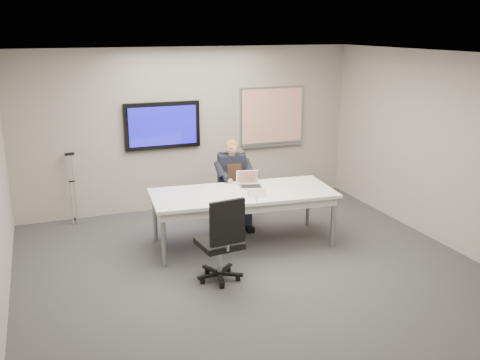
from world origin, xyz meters
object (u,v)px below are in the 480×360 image
object	(u,v)px
office_chair_near	(221,255)
laptop	(249,182)
seated_person	(236,192)
conference_table	(243,198)
office_chair_far	(231,200)

from	to	relation	value
office_chair_near	laptop	world-z (taller)	office_chair_near
laptop	office_chair_near	bearing A→B (deg)	-108.87
seated_person	laptop	world-z (taller)	seated_person
conference_table	laptop	distance (m)	0.34
seated_person	office_chair_near	bearing A→B (deg)	-108.33
conference_table	office_chair_far	size ratio (longest dim) A/B	2.45
office_chair_far	office_chair_near	xyz separation A→B (m)	(-0.89, -2.06, 0.01)
office_chair_far	seated_person	world-z (taller)	seated_person
conference_table	office_chair_near	world-z (taller)	office_chair_near
laptop	conference_table	bearing A→B (deg)	-113.49
conference_table	laptop	world-z (taller)	laptop
seated_person	laptop	distance (m)	0.63
laptop	seated_person	bearing A→B (deg)	107.88
conference_table	laptop	size ratio (longest dim) A/B	7.02
office_chair_far	laptop	distance (m)	0.96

